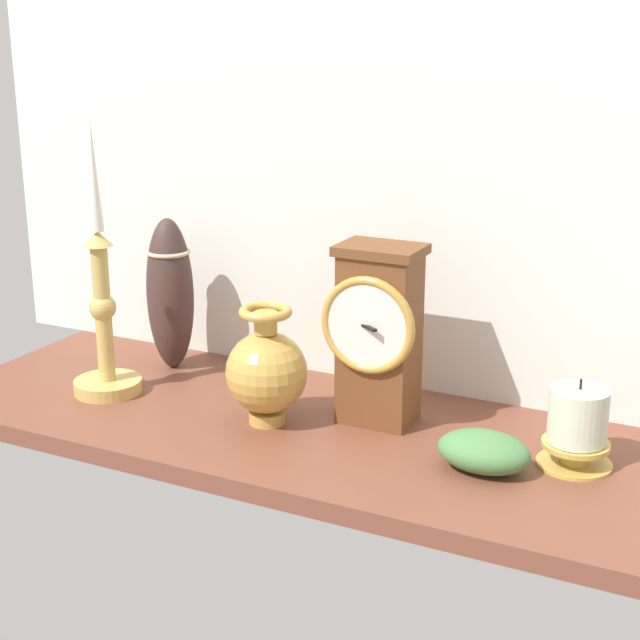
# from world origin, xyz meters

# --- Properties ---
(ground_plane) EXTENTS (1.00, 0.36, 0.02)m
(ground_plane) POSITION_xyz_m (0.00, 0.00, -0.01)
(ground_plane) COLOR brown
(back_wall) EXTENTS (1.20, 0.02, 0.65)m
(back_wall) POSITION_xyz_m (0.00, 0.18, 0.33)
(back_wall) COLOR silver
(back_wall) RESTS_ON ground_plane
(mantel_clock) EXTENTS (0.12, 0.09, 0.23)m
(mantel_clock) POSITION_xyz_m (0.09, 0.04, 0.12)
(mantel_clock) COLOR brown
(mantel_clock) RESTS_ON ground_plane
(candlestick_tall_left) EXTENTS (0.09, 0.09, 0.38)m
(candlestick_tall_left) POSITION_xyz_m (-0.29, -0.03, 0.11)
(candlestick_tall_left) COLOR tan
(candlestick_tall_left) RESTS_ON ground_plane
(brass_vase_bulbous) EXTENTS (0.10, 0.10, 0.15)m
(brass_vase_bulbous) POSITION_xyz_m (-0.04, -0.02, 0.07)
(brass_vase_bulbous) COLOR gold
(brass_vase_bulbous) RESTS_ON ground_plane
(pillar_candle_front) EXTENTS (0.09, 0.09, 0.11)m
(pillar_candle_front) POSITION_xyz_m (0.34, 0.03, 0.05)
(pillar_candle_front) COLOR gold
(pillar_candle_front) RESTS_ON ground_plane
(tall_ceramic_vase) EXTENTS (0.07, 0.07, 0.22)m
(tall_ceramic_vase) POSITION_xyz_m (-0.26, 0.10, 0.11)
(tall_ceramic_vase) COLOR #412D2A
(tall_ceramic_vase) RESTS_ON ground_plane
(ivy_sprig) EXTENTS (0.11, 0.08, 0.05)m
(ivy_sprig) POSITION_xyz_m (0.25, -0.03, 0.02)
(ivy_sprig) COLOR #4D8247
(ivy_sprig) RESTS_ON ground_plane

